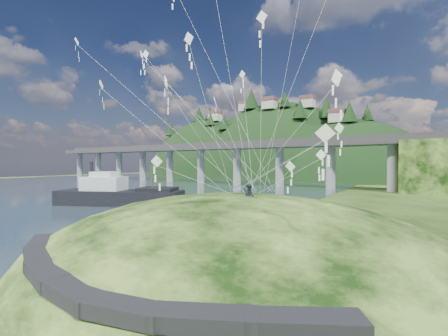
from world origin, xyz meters
The scene contains 10 objects.
ground centered at (0.00, 0.00, 0.00)m, with size 320.00×320.00×0.00m, color black.
water centered at (-72.00, 30.00, 0.01)m, with size 240.00×240.00×0.00m, color #31495B.
grass_hill centered at (8.00, 2.00, -1.50)m, with size 36.00×32.00×13.00m.
footpath centered at (7.46, -9.74, 2.08)m, with size 22.29×5.84×0.83m.
bridge centered at (-26.46, 70.07, 9.70)m, with size 160.00×11.00×15.00m.
far_ridge centered at (-43.58, 122.17, -7.44)m, with size 153.00×70.00×94.50m.
work_barge centered at (-24.92, 16.05, 1.93)m, with size 22.59×14.53×7.72m.
wooden_dock centered at (-9.78, 7.69, 0.43)m, with size 13.91×4.44×0.98m.
kite_flyers centered at (8.74, 2.20, 5.87)m, with size 1.95×2.35×1.77m.
kite_swarm centered at (7.19, 0.42, 15.17)m, with size 20.60×18.02×21.71m.
Camera 1 is at (19.67, -18.29, 7.50)m, focal length 24.00 mm.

